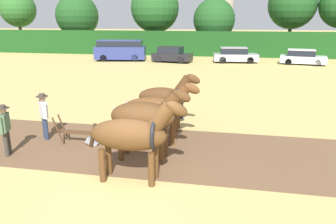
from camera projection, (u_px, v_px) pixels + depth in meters
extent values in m
plane|color=tan|center=(131.00, 187.00, 8.91)|extent=(240.00, 240.00, 0.00)
cube|color=brown|center=(33.00, 140.00, 12.30)|extent=(30.10, 4.76, 0.01)
cube|color=#194719|center=(207.00, 44.00, 38.74)|extent=(65.64, 1.27, 2.88)
cylinder|color=brown|center=(21.00, 34.00, 48.42)|extent=(0.44, 0.44, 4.19)
sphere|color=#2D6628|center=(18.00, 9.00, 47.45)|extent=(5.08, 5.08, 5.08)
cylinder|color=#423323|center=(79.00, 39.00, 46.99)|extent=(0.44, 0.44, 3.01)
sphere|color=#1E4C1E|center=(77.00, 16.00, 46.12)|extent=(5.96, 5.96, 5.96)
cylinder|color=#4C3823|center=(155.00, 37.00, 43.65)|extent=(0.44, 0.44, 3.88)
sphere|color=#235623|center=(155.00, 8.00, 42.63)|extent=(6.28, 6.28, 6.28)
cylinder|color=#423323|center=(213.00, 42.00, 41.92)|extent=(0.44, 0.44, 2.74)
sphere|color=#1E4C1E|center=(214.00, 20.00, 41.14)|extent=(5.23, 5.23, 5.23)
cylinder|color=#423323|center=(289.00, 36.00, 41.42)|extent=(0.44, 0.44, 4.33)
sphere|color=#1E4C1E|center=(292.00, 5.00, 40.36)|extent=(5.90, 5.90, 5.90)
cylinder|color=gray|center=(227.00, 18.00, 74.48)|extent=(2.64, 2.64, 8.48)
ellipsoid|color=#513319|center=(128.00, 135.00, 8.97)|extent=(2.17, 0.93, 0.86)
cylinder|color=#513319|center=(155.00, 162.00, 9.32)|extent=(0.18, 0.18, 0.97)
cylinder|color=#513319|center=(151.00, 170.00, 8.85)|extent=(0.18, 0.18, 0.97)
cylinder|color=#513319|center=(109.00, 158.00, 9.58)|extent=(0.18, 0.18, 0.97)
cylinder|color=#513319|center=(102.00, 166.00, 9.11)|extent=(0.18, 0.18, 0.97)
cylinder|color=#513319|center=(161.00, 119.00, 8.67)|extent=(0.82, 0.42, 0.92)
ellipsoid|color=#513319|center=(177.00, 109.00, 8.50)|extent=(0.68, 0.27, 0.54)
cube|color=black|center=(168.00, 113.00, 8.58)|extent=(0.43, 0.08, 0.58)
cylinder|color=black|center=(93.00, 135.00, 9.18)|extent=(0.30, 0.12, 0.71)
torus|color=black|center=(155.00, 134.00, 8.82)|extent=(0.12, 0.88, 0.88)
ellipsoid|color=#513319|center=(142.00, 116.00, 10.37)|extent=(2.09, 1.01, 0.94)
cylinder|color=#513319|center=(165.00, 142.00, 10.77)|extent=(0.18, 0.18, 1.02)
cylinder|color=#513319|center=(162.00, 148.00, 10.26)|extent=(0.18, 0.18, 1.02)
cylinder|color=#513319|center=(126.00, 139.00, 11.01)|extent=(0.18, 0.18, 1.02)
cylinder|color=#513319|center=(121.00, 145.00, 10.50)|extent=(0.18, 0.18, 1.02)
cylinder|color=#513319|center=(170.00, 103.00, 10.09)|extent=(0.77, 0.45, 0.83)
ellipsoid|color=#513319|center=(182.00, 96.00, 9.95)|extent=(0.68, 0.27, 0.54)
cube|color=gray|center=(175.00, 97.00, 10.00)|extent=(0.37, 0.08, 0.50)
cylinder|color=gray|center=(113.00, 118.00, 10.58)|extent=(0.30, 0.12, 0.71)
torus|color=black|center=(165.00, 115.00, 10.22)|extent=(0.12, 0.95, 0.95)
ellipsoid|color=brown|center=(153.00, 109.00, 11.85)|extent=(2.24, 0.90, 0.83)
cylinder|color=brown|center=(174.00, 129.00, 12.17)|extent=(0.18, 0.18, 0.90)
cylinder|color=brown|center=(172.00, 134.00, 11.72)|extent=(0.18, 0.18, 0.90)
cylinder|color=brown|center=(137.00, 127.00, 12.43)|extent=(0.18, 0.18, 0.90)
cylinder|color=brown|center=(133.00, 131.00, 11.98)|extent=(0.18, 0.18, 0.90)
cylinder|color=brown|center=(179.00, 97.00, 11.54)|extent=(0.81, 0.40, 0.92)
ellipsoid|color=brown|center=(192.00, 88.00, 11.37)|extent=(0.68, 0.27, 0.54)
cube|color=gray|center=(185.00, 92.00, 11.45)|extent=(0.44, 0.08, 0.59)
cylinder|color=gray|center=(126.00, 110.00, 12.06)|extent=(0.30, 0.12, 0.71)
torus|color=black|center=(175.00, 108.00, 11.69)|extent=(0.12, 0.85, 0.85)
ellipsoid|color=#513319|center=(162.00, 97.00, 13.25)|extent=(1.94, 0.86, 0.80)
cylinder|color=#513319|center=(178.00, 116.00, 13.59)|extent=(0.18, 0.18, 0.98)
cylinder|color=#513319|center=(176.00, 120.00, 13.16)|extent=(0.18, 0.18, 0.98)
cylinder|color=#513319|center=(149.00, 115.00, 13.82)|extent=(0.18, 0.18, 0.98)
cylinder|color=#513319|center=(146.00, 118.00, 13.38)|extent=(0.18, 0.18, 0.98)
cylinder|color=#513319|center=(182.00, 86.00, 12.97)|extent=(0.79, 0.39, 0.90)
ellipsoid|color=#513319|center=(193.00, 79.00, 12.81)|extent=(0.68, 0.27, 0.54)
cube|color=gray|center=(187.00, 82.00, 12.89)|extent=(0.43, 0.08, 0.58)
cylinder|color=gray|center=(140.00, 98.00, 13.44)|extent=(0.30, 0.12, 0.71)
torus|color=black|center=(178.00, 96.00, 13.11)|extent=(0.12, 0.83, 0.83)
cube|color=#4C331E|center=(77.00, 132.00, 11.84)|extent=(1.40, 0.11, 0.12)
cube|color=#939399|center=(92.00, 142.00, 11.84)|extent=(0.48, 0.21, 0.39)
cylinder|color=#4C331E|center=(63.00, 127.00, 12.12)|extent=(0.40, 0.06, 0.96)
cylinder|color=#4C331E|center=(58.00, 130.00, 11.74)|extent=(0.40, 0.06, 0.96)
cylinder|color=#28334C|center=(45.00, 127.00, 12.44)|extent=(0.14, 0.14, 0.86)
cylinder|color=#28334C|center=(46.00, 129.00, 12.27)|extent=(0.14, 0.14, 0.86)
cube|color=silver|center=(43.00, 109.00, 12.15)|extent=(0.50, 0.49, 0.61)
sphere|color=tan|center=(42.00, 98.00, 12.03)|extent=(0.23, 0.23, 0.23)
cylinder|color=silver|center=(41.00, 108.00, 12.39)|extent=(0.09, 0.09, 0.57)
cylinder|color=silver|center=(46.00, 112.00, 11.92)|extent=(0.09, 0.09, 0.57)
cylinder|color=#42382D|center=(42.00, 96.00, 12.01)|extent=(0.44, 0.44, 0.02)
cylinder|color=#42382D|center=(42.00, 95.00, 12.00)|extent=(0.22, 0.22, 0.10)
cylinder|color=#28334C|center=(182.00, 110.00, 14.85)|extent=(0.14, 0.14, 0.77)
cylinder|color=#28334C|center=(178.00, 111.00, 14.77)|extent=(0.14, 0.14, 0.77)
cube|color=#4C6B4C|center=(180.00, 96.00, 14.63)|extent=(0.49, 0.42, 0.55)
sphere|color=tan|center=(180.00, 88.00, 14.52)|extent=(0.21, 0.21, 0.21)
cylinder|color=#4C6B4C|center=(185.00, 96.00, 14.74)|extent=(0.09, 0.09, 0.52)
cylinder|color=#4C6B4C|center=(174.00, 98.00, 14.53)|extent=(0.09, 0.09, 0.52)
cylinder|color=tan|center=(180.00, 87.00, 14.51)|extent=(0.40, 0.40, 0.02)
cylinder|color=tan|center=(180.00, 86.00, 14.49)|extent=(0.20, 0.20, 0.10)
cylinder|color=#38332D|center=(8.00, 142.00, 11.00)|extent=(0.14, 0.14, 0.85)
cylinder|color=#38332D|center=(6.00, 144.00, 10.78)|extent=(0.14, 0.14, 0.85)
cube|color=#4C6B4C|center=(4.00, 123.00, 10.69)|extent=(0.34, 0.53, 0.60)
sphere|color=tan|center=(2.00, 110.00, 10.57)|extent=(0.23, 0.23, 0.23)
cylinder|color=#4C6B4C|center=(7.00, 121.00, 10.97)|extent=(0.09, 0.09, 0.56)
cylinder|color=#4C6B4C|center=(1.00, 126.00, 10.42)|extent=(0.09, 0.09, 0.56)
cylinder|color=#42382D|center=(2.00, 108.00, 10.55)|extent=(0.43, 0.43, 0.02)
cylinder|color=#42382D|center=(2.00, 107.00, 10.54)|extent=(0.22, 0.22, 0.10)
cube|color=navy|center=(120.00, 53.00, 34.73)|extent=(5.52, 2.78, 1.29)
cube|color=black|center=(120.00, 44.00, 34.47)|extent=(4.86, 2.49, 0.59)
cube|color=navy|center=(120.00, 40.00, 34.38)|extent=(4.86, 2.49, 0.06)
cylinder|color=black|center=(137.00, 56.00, 35.68)|extent=(0.75, 0.33, 0.72)
cylinder|color=black|center=(135.00, 58.00, 33.97)|extent=(0.75, 0.33, 0.72)
cylinder|color=black|center=(107.00, 56.00, 35.76)|extent=(0.75, 0.33, 0.72)
cylinder|color=black|center=(104.00, 58.00, 34.05)|extent=(0.75, 0.33, 0.72)
cube|color=black|center=(172.00, 57.00, 33.61)|extent=(4.20, 2.50, 0.73)
cube|color=black|center=(170.00, 50.00, 33.49)|extent=(2.62, 2.04, 0.61)
cube|color=black|center=(170.00, 47.00, 33.40)|extent=(2.62, 2.04, 0.06)
cylinder|color=black|center=(186.00, 59.00, 33.97)|extent=(0.70, 0.34, 0.67)
cylinder|color=black|center=(181.00, 60.00, 32.54)|extent=(0.70, 0.34, 0.67)
cylinder|color=black|center=(164.00, 58.00, 34.80)|extent=(0.70, 0.34, 0.67)
cylinder|color=black|center=(158.00, 59.00, 33.37)|extent=(0.70, 0.34, 0.67)
cube|color=#9E9EA8|center=(235.00, 57.00, 33.32)|extent=(4.56, 2.27, 0.71)
cube|color=black|center=(234.00, 51.00, 33.16)|extent=(2.80, 1.90, 0.58)
cube|color=#9E9EA8|center=(234.00, 48.00, 33.07)|extent=(2.80, 1.90, 0.06)
cylinder|color=black|center=(248.00, 58.00, 34.05)|extent=(0.69, 0.29, 0.67)
cylinder|color=black|center=(250.00, 60.00, 32.53)|extent=(0.69, 0.29, 0.67)
cylinder|color=black|center=(221.00, 58.00, 34.23)|extent=(0.69, 0.29, 0.67)
cylinder|color=black|center=(223.00, 60.00, 32.71)|extent=(0.69, 0.29, 0.67)
cube|color=silver|center=(303.00, 59.00, 31.94)|extent=(4.47, 2.55, 0.67)
cube|color=black|center=(301.00, 53.00, 31.84)|extent=(2.79, 2.06, 0.56)
cube|color=silver|center=(302.00, 50.00, 31.75)|extent=(2.79, 2.06, 0.06)
cylinder|color=black|center=(317.00, 61.00, 32.25)|extent=(0.64, 0.33, 0.61)
cylinder|color=black|center=(318.00, 63.00, 30.84)|extent=(0.64, 0.33, 0.61)
cylinder|color=black|center=(289.00, 60.00, 33.15)|extent=(0.64, 0.33, 0.61)
cylinder|color=black|center=(288.00, 62.00, 31.73)|extent=(0.64, 0.33, 0.61)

